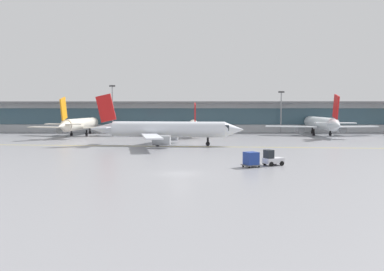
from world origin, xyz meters
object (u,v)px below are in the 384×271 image
Objects in this scene: cargo_dolly_lead at (251,159)px; apron_light_mast_2 at (281,110)px; taxiing_regional_jet at (166,130)px; apron_light_mast_1 at (113,107)px; gate_airplane_2 at (194,126)px; gate_airplane_1 at (81,124)px; baggage_tug at (272,159)px; gate_airplane_3 at (321,123)px.

cargo_dolly_lead is 0.21× the size of apron_light_mast_2.
apron_light_mast_2 is (31.35, 41.33, 3.85)m from taxiing_regional_jet.
apron_light_mast_2 is at bearing 48.55° from cargo_dolly_lead.
apron_light_mast_1 is at bearing -178.99° from apron_light_mast_2.
apron_light_mast_1 is at bearing 64.10° from gate_airplane_2.
gate_airplane_2 is (31.19, 0.90, -0.42)m from gate_airplane_1.
cargo_dolly_lead is at bearing -174.19° from gate_airplane_2.
baggage_tug is (16.25, -28.14, -2.26)m from taxiing_regional_jet.
gate_airplane_1 is 70.74m from baggage_tug.
apron_light_mast_2 is at bearing -67.63° from gate_airplane_2.
gate_airplane_2 is at bearing 84.39° from taxiing_regional_jet.
taxiing_regional_jet is at bearing 168.00° from gate_airplane_2.
gate_airplane_3 is at bearing -85.82° from gate_airplane_1.
gate_airplane_1 reaches higher than baggage_tug.
gate_airplane_3 is at bearing 40.71° from baggage_tug.
taxiing_regional_jet is 2.19× the size of apron_light_mast_1.
gate_airplane_2 is 35.19m from gate_airplane_3.
gate_airplane_1 is at bearing 99.54° from baggage_tug.
gate_airplane_1 is at bearing -117.75° from apron_light_mast_1.
gate_airplane_2 is 9.12× the size of baggage_tug.
gate_airplane_1 is 14.30m from apron_light_mast_1.
apron_light_mast_2 is (-8.94, 10.24, 3.70)m from gate_airplane_3.
gate_airplane_2 is 27.75m from apron_light_mast_1.
apron_light_mast_2 is at bearing 1.01° from apron_light_mast_1.
apron_light_mast_1 is (-60.07, 9.33, 4.63)m from gate_airplane_3.
cargo_dolly_lead is at bearing -61.48° from taxiing_regional_jet.
gate_airplane_2 is at bearing 73.72° from baggage_tug.
gate_airplane_3 is 2.29× the size of apron_light_mast_1.
apron_light_mast_1 is (-33.10, 70.07, 6.88)m from cargo_dolly_lead.
taxiing_regional_jet is at bearing -63.93° from apron_light_mast_1.
gate_airplane_1 is 11.97× the size of cargo_dolly_lead.
cargo_dolly_lead is 0.18× the size of apron_light_mast_1.
gate_airplane_1 reaches higher than gate_airplane_2.
apron_light_mast_1 reaches higher than gate_airplane_2.
baggage_tug is 77.77m from apron_light_mast_1.
taxiing_regional_jet reaches higher than baggage_tug.
gate_airplane_3 reaches higher than cargo_dolly_lead.
cargo_dolly_lead is (39.37, -58.16, -2.04)m from gate_airplane_1.
apron_light_mast_2 is at bearing -75.46° from gate_airplane_1.
apron_light_mast_1 is (-36.03, 68.56, 7.04)m from baggage_tug.
gate_airplane_3 is at bearing -48.86° from apron_light_mast_2.
gate_airplane_2 is 29.11m from apron_light_mast_2.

